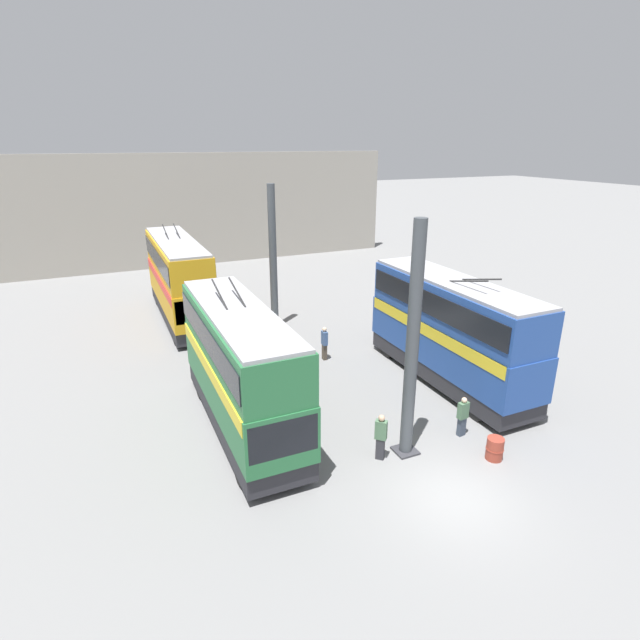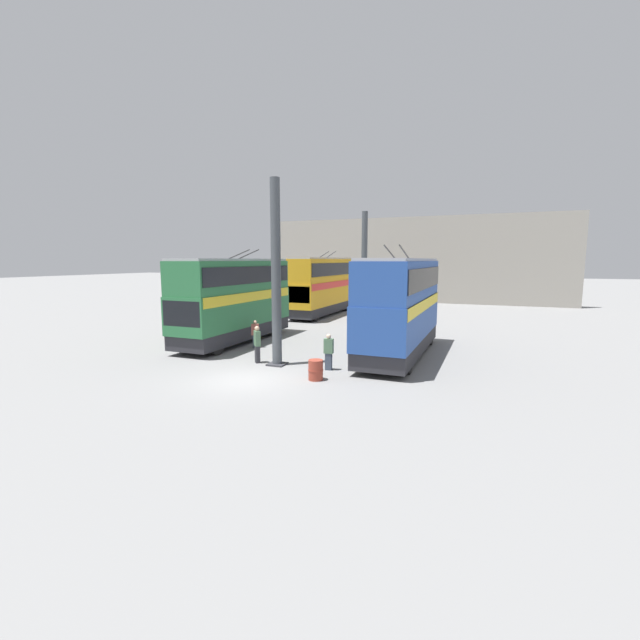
{
  "view_description": "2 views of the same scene",
  "coord_description": "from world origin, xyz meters",
  "px_view_note": "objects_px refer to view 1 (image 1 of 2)",
  "views": [
    {
      "loc": [
        -10.36,
        9.44,
        10.98
      ],
      "look_at": [
        12.56,
        -0.88,
        1.91
      ],
      "focal_mm": 28.0,
      "sensor_mm": 36.0,
      "label": 1
    },
    {
      "loc": [
        -14.91,
        -9.4,
        4.98
      ],
      "look_at": [
        7.98,
        -0.12,
        1.51
      ],
      "focal_mm": 24.0,
      "sensor_mm": 36.0,
      "label": 2
    }
  ],
  "objects_px": {
    "bus_right_mid": "(240,362)",
    "oil_drum": "(495,449)",
    "person_aisle_midway": "(324,342)",
    "bus_right_far": "(179,275)",
    "bus_left_near": "(451,325)",
    "person_by_left_row": "(463,416)",
    "person_aisle_foreground": "(381,436)",
    "person_by_right_row": "(297,410)"
  },
  "relations": [
    {
      "from": "person_aisle_foreground",
      "to": "person_by_left_row",
      "type": "bearing_deg",
      "value": 134.82
    },
    {
      "from": "bus_right_mid",
      "to": "oil_drum",
      "type": "bearing_deg",
      "value": -127.04
    },
    {
      "from": "bus_right_far",
      "to": "oil_drum",
      "type": "height_order",
      "value": "bus_right_far"
    },
    {
      "from": "bus_right_mid",
      "to": "person_aisle_foreground",
      "type": "relative_size",
      "value": 5.33
    },
    {
      "from": "bus_right_mid",
      "to": "person_by_left_row",
      "type": "height_order",
      "value": "bus_right_mid"
    },
    {
      "from": "bus_right_mid",
      "to": "person_aisle_foreground",
      "type": "height_order",
      "value": "bus_right_mid"
    },
    {
      "from": "bus_right_mid",
      "to": "oil_drum",
      "type": "height_order",
      "value": "bus_right_mid"
    },
    {
      "from": "bus_left_near",
      "to": "person_aisle_foreground",
      "type": "xyz_separation_m",
      "value": [
        -4.12,
        6.12,
        -1.9
      ]
    },
    {
      "from": "bus_right_far",
      "to": "person_aisle_foreground",
      "type": "distance_m",
      "value": 18.9
    },
    {
      "from": "bus_left_near",
      "to": "oil_drum",
      "type": "relative_size",
      "value": 11.68
    },
    {
      "from": "person_by_right_row",
      "to": "oil_drum",
      "type": "xyz_separation_m",
      "value": [
        -4.89,
        -5.79,
        -0.39
      ]
    },
    {
      "from": "bus_right_far",
      "to": "bus_left_near",
      "type": "bearing_deg",
      "value": -144.76
    },
    {
      "from": "person_by_left_row",
      "to": "oil_drum",
      "type": "relative_size",
      "value": 1.95
    },
    {
      "from": "bus_right_mid",
      "to": "bus_right_far",
      "type": "relative_size",
      "value": 0.87
    },
    {
      "from": "bus_right_mid",
      "to": "person_aisle_foreground",
      "type": "xyz_separation_m",
      "value": [
        -4.12,
        -3.94,
        -1.91
      ]
    },
    {
      "from": "bus_right_mid",
      "to": "person_aisle_midway",
      "type": "height_order",
      "value": "bus_right_mid"
    },
    {
      "from": "bus_right_far",
      "to": "oil_drum",
      "type": "relative_size",
      "value": 12.91
    },
    {
      "from": "person_aisle_foreground",
      "to": "person_by_left_row",
      "type": "distance_m",
      "value": 3.71
    },
    {
      "from": "person_aisle_foreground",
      "to": "person_by_right_row",
      "type": "bearing_deg",
      "value": -103.31
    },
    {
      "from": "bus_left_near",
      "to": "person_aisle_foreground",
      "type": "height_order",
      "value": "bus_left_near"
    },
    {
      "from": "person_aisle_midway",
      "to": "bus_right_mid",
      "type": "bearing_deg",
      "value": 42.92
    },
    {
      "from": "bus_right_mid",
      "to": "person_by_left_row",
      "type": "bearing_deg",
      "value": -118.17
    },
    {
      "from": "oil_drum",
      "to": "bus_right_mid",
      "type": "bearing_deg",
      "value": 52.96
    },
    {
      "from": "person_aisle_foreground",
      "to": "person_by_left_row",
      "type": "height_order",
      "value": "person_aisle_foreground"
    },
    {
      "from": "person_aisle_midway",
      "to": "bus_right_far",
      "type": "bearing_deg",
      "value": -55.11
    },
    {
      "from": "bus_right_far",
      "to": "person_aisle_midway",
      "type": "distance_m",
      "value": 11.33
    },
    {
      "from": "bus_left_near",
      "to": "person_by_left_row",
      "type": "xyz_separation_m",
      "value": [
        -4.1,
        2.42,
        -1.99
      ]
    },
    {
      "from": "bus_right_far",
      "to": "person_by_left_row",
      "type": "relative_size",
      "value": 6.63
    },
    {
      "from": "bus_right_mid",
      "to": "person_aisle_foreground",
      "type": "bearing_deg",
      "value": -136.26
    },
    {
      "from": "person_aisle_midway",
      "to": "person_by_right_row",
      "type": "bearing_deg",
      "value": 59.64
    },
    {
      "from": "person_by_right_row",
      "to": "person_aisle_midway",
      "type": "bearing_deg",
      "value": -61.69
    },
    {
      "from": "bus_left_near",
      "to": "person_by_left_row",
      "type": "bearing_deg",
      "value": 149.5
    },
    {
      "from": "person_aisle_foreground",
      "to": "person_by_left_row",
      "type": "xyz_separation_m",
      "value": [
        0.02,
        -3.71,
        -0.09
      ]
    },
    {
      "from": "person_aisle_foreground",
      "to": "person_by_left_row",
      "type": "relative_size",
      "value": 1.09
    },
    {
      "from": "bus_left_near",
      "to": "person_by_right_row",
      "type": "distance_m",
      "value": 8.43
    },
    {
      "from": "bus_right_far",
      "to": "person_aisle_foreground",
      "type": "xyz_separation_m",
      "value": [
        -18.37,
        -3.94,
        -1.98
      ]
    },
    {
      "from": "bus_left_near",
      "to": "person_by_left_row",
      "type": "relative_size",
      "value": 5.99
    },
    {
      "from": "person_by_right_row",
      "to": "bus_left_near",
      "type": "bearing_deg",
      "value": -110.92
    },
    {
      "from": "bus_left_near",
      "to": "person_by_right_row",
      "type": "relative_size",
      "value": 6.36
    },
    {
      "from": "person_by_left_row",
      "to": "person_aisle_midway",
      "type": "height_order",
      "value": "person_aisle_midway"
    },
    {
      "from": "oil_drum",
      "to": "person_aisle_midway",
      "type": "bearing_deg",
      "value": 10.55
    },
    {
      "from": "person_by_left_row",
      "to": "bus_right_mid",
      "type": "bearing_deg",
      "value": -124.76
    }
  ]
}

